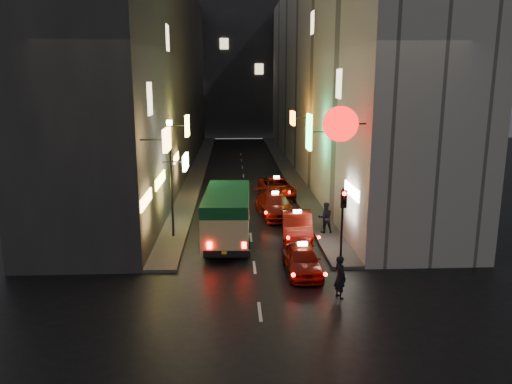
{
  "coord_description": "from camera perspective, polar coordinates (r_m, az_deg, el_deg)",
  "views": [
    {
      "loc": [
        -0.95,
        -13.04,
        8.38
      ],
      "look_at": [
        0.28,
        13.0,
        2.54
      ],
      "focal_mm": 35.0,
      "sensor_mm": 36.0,
      "label": 1
    }
  ],
  "objects": [
    {
      "name": "taxi_near",
      "position": [
        22.36,
        5.3,
        -7.41
      ],
      "size": [
        2.01,
        4.67,
        1.64
      ],
      "color": "maroon",
      "rests_on": "ground"
    },
    {
      "name": "pedestrian_sidewalk",
      "position": [
        27.71,
        7.93,
        -2.69
      ],
      "size": [
        0.75,
        0.49,
        1.93
      ],
      "primitive_type": "imported",
      "rotation": [
        0.0,
        0.0,
        3.2
      ],
      "color": "black",
      "rests_on": "sidewalk_right"
    },
    {
      "name": "sidewalk_right",
      "position": [
        48.05,
        3.55,
        2.65
      ],
      "size": [
        1.5,
        52.0,
        0.15
      ],
      "primitive_type": "cube",
      "color": "#484643",
      "rests_on": "ground"
    },
    {
      "name": "lamp_post",
      "position": [
        26.65,
        -9.68,
        2.39
      ],
      "size": [
        0.28,
        0.28,
        6.22
      ],
      "color": "black",
      "rests_on": "sidewalk_left"
    },
    {
      "name": "building_far",
      "position": [
        79.09,
        -2.09,
        14.52
      ],
      "size": [
        30.0,
        10.0,
        22.0
      ],
      "primitive_type": "cube",
      "color": "#303035",
      "rests_on": "ground"
    },
    {
      "name": "minibus",
      "position": [
        25.91,
        -3.31,
        -2.23
      ],
      "size": [
        2.49,
        6.5,
        2.76
      ],
      "color": "#C5BC7B",
      "rests_on": "ground"
    },
    {
      "name": "taxi_second",
      "position": [
        26.89,
        4.72,
        -3.66
      ],
      "size": [
        2.7,
        5.56,
        1.88
      ],
      "color": "maroon",
      "rests_on": "ground"
    },
    {
      "name": "building_right",
      "position": [
        47.88,
        8.28,
        13.24
      ],
      "size": [
        7.93,
        52.0,
        18.0
      ],
      "color": "#A7A199",
      "rests_on": "ground"
    },
    {
      "name": "taxi_far",
      "position": [
        36.8,
        2.36,
        0.72
      ],
      "size": [
        2.55,
        5.16,
        1.75
      ],
      "color": "maroon",
      "rests_on": "ground"
    },
    {
      "name": "building_left",
      "position": [
        47.56,
        -11.54,
        13.13
      ],
      "size": [
        7.42,
        52.0,
        18.0
      ],
      "color": "#3A3735",
      "rests_on": "ground"
    },
    {
      "name": "sidewalk_left",
      "position": [
        47.88,
        -6.63,
        2.56
      ],
      "size": [
        1.5,
        52.0,
        0.15
      ],
      "primitive_type": "cube",
      "color": "#484643",
      "rests_on": "ground"
    },
    {
      "name": "ground",
      "position": [
        15.52,
        1.3,
        -20.03
      ],
      "size": [
        120.0,
        120.0,
        0.0
      ],
      "primitive_type": "plane",
      "color": "black",
      "rests_on": "ground"
    },
    {
      "name": "taxi_third",
      "position": [
        31.42,
        2.19,
        -1.28
      ],
      "size": [
        2.81,
        5.45,
        1.83
      ],
      "color": "maroon",
      "rests_on": "ground"
    },
    {
      "name": "traffic_light",
      "position": [
        22.79,
        9.93,
        -2.02
      ],
      "size": [
        0.26,
        0.43,
        3.5
      ],
      "color": "black",
      "rests_on": "sidewalk_right"
    },
    {
      "name": "pedestrian_crossing",
      "position": [
        20.02,
        9.6,
        -9.24
      ],
      "size": [
        0.62,
        0.75,
        1.96
      ],
      "primitive_type": "imported",
      "rotation": [
        0.0,
        0.0,
        1.95
      ],
      "color": "black",
      "rests_on": "ground"
    }
  ]
}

